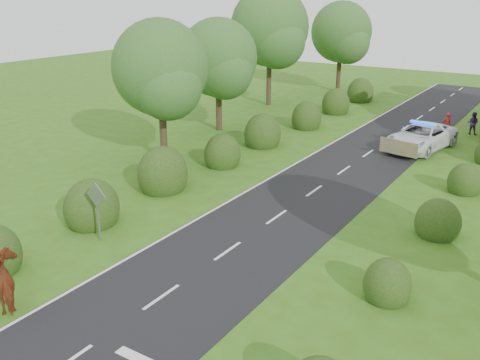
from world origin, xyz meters
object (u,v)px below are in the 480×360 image
Objects in this scene: road_sign at (97,203)px; pedestrian_purple at (473,123)px; cow at (10,285)px; police_van at (421,137)px; pedestrian_red at (447,125)px.

road_sign is 28.39m from pedestrian_purple.
police_van is at bearing -174.18° from cow.
road_sign is 1.55× the size of pedestrian_purple.
cow is 30.75m from pedestrian_red.
cow is (1.14, -4.96, -0.92)m from road_sign.
pedestrian_red is at bearing 52.29° from pedestrian_purple.
pedestrian_red is (0.64, 4.22, 0.03)m from police_van.
police_van is (7.50, 20.76, -0.82)m from road_sign.
cow is 1.20× the size of pedestrian_red.
cow is 1.28× the size of pedestrian_purple.
pedestrian_purple is at bearing -172.74° from pedestrian_red.
pedestrian_purple is (2.06, 5.96, -0.02)m from police_van.
police_van is (6.35, 25.72, 0.10)m from cow.
road_sign is at bearing 28.56° from pedestrian_red.
road_sign reaches higher than police_van.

